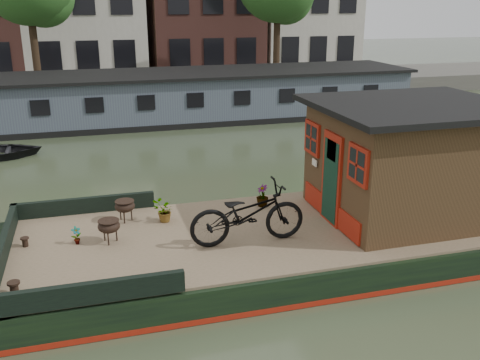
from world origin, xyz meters
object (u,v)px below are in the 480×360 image
object	(u,v)px
cabin	(409,159)
brazier_front	(109,231)
bicycle	(248,214)
potted_plant_a	(76,235)
brazier_rear	(125,211)

from	to	relation	value
cabin	brazier_front	bearing A→B (deg)	177.84
bicycle	potted_plant_a	bearing A→B (deg)	75.56
cabin	brazier_rear	size ratio (longest dim) A/B	8.79
cabin	bicycle	bearing A→B (deg)	-172.58
potted_plant_a	brazier_rear	bearing A→B (deg)	42.16
potted_plant_a	brazier_rear	xyz separation A→B (m)	(0.98, 0.89, 0.05)
brazier_rear	bicycle	bearing A→B (deg)	-38.14
potted_plant_a	brazier_front	bearing A→B (deg)	-8.70
cabin	brazier_rear	distance (m)	6.08
brazier_rear	brazier_front	bearing A→B (deg)	-110.76
bicycle	brazier_front	xyz separation A→B (m)	(-2.54, 0.72, -0.36)
potted_plant_a	brazier_front	size ratio (longest dim) A/B	0.77
potted_plant_a	brazier_front	xyz separation A→B (m)	(0.61, -0.09, 0.05)
bicycle	cabin	bearing A→B (deg)	-82.57
cabin	brazier_front	size ratio (longest dim) A/B	8.75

